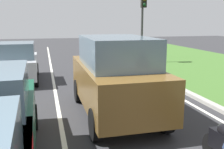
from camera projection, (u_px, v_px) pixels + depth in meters
ground_plane at (68, 79)px, 12.43m from camera, size 60.00×60.00×0.00m
lane_line_center at (53, 80)px, 12.26m from camera, size 0.12×32.00×0.01m
lane_line_right_edge at (140, 75)px, 13.31m from camera, size 0.12×32.00×0.01m
grass_verge_right at (223, 70)px, 14.51m from camera, size 9.00×48.00×0.06m
curb_right at (149, 73)px, 13.42m from camera, size 0.24×48.00×0.12m
car_suv_ahead at (115, 76)px, 7.47m from camera, size 1.97×4.50×2.28m
car_hatchback_far at (18, 62)px, 11.75m from camera, size 1.78×3.72×1.78m
traffic_light_near_right at (143, 14)px, 16.21m from camera, size 0.32×0.50×4.61m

